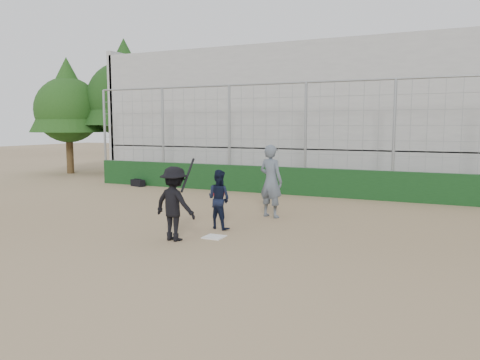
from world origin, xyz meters
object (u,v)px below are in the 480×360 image
at_px(batter_at_plate, 175,204).
at_px(umpire, 271,185).
at_px(equipment_bag, 138,183).
at_px(catcher_crouched, 219,209).

height_order(batter_at_plate, umpire, same).
bearing_deg(batter_at_plate, umpire, 73.53).
bearing_deg(batter_at_plate, equipment_bag, 131.52).
height_order(catcher_crouched, equipment_bag, catcher_crouched).
distance_m(umpire, equipment_bag, 8.31).
bearing_deg(catcher_crouched, equipment_bag, 139.37).
distance_m(catcher_crouched, equipment_bag, 8.83).
xyz_separation_m(catcher_crouched, equipment_bag, (-6.70, 5.75, -0.35)).
distance_m(batter_at_plate, equipment_bag, 9.60).
relative_size(umpire, equipment_bag, 2.55).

